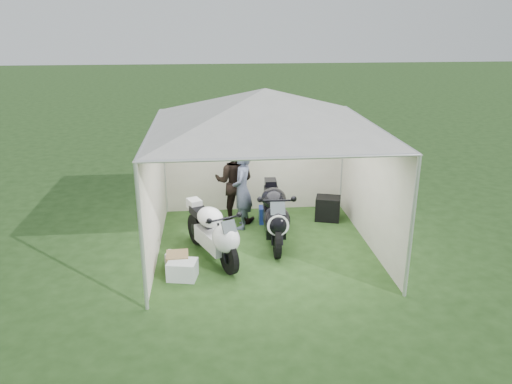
% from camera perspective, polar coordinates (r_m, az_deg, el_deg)
% --- Properties ---
extents(ground, '(80.00, 80.00, 0.00)m').
position_cam_1_polar(ground, '(9.63, 0.97, -6.21)').
color(ground, '#224117').
rests_on(ground, ground).
extents(canopy_tent, '(5.66, 5.66, 3.00)m').
position_cam_1_polar(canopy_tent, '(8.86, 1.03, 9.09)').
color(canopy_tent, silver).
rests_on(canopy_tent, ground).
extents(motorcycle_white, '(1.04, 1.86, 0.97)m').
position_cam_1_polar(motorcycle_white, '(8.93, -4.82, -4.57)').
color(motorcycle_white, black).
rests_on(motorcycle_white, ground).
extents(motorcycle_black, '(0.54, 2.18, 1.07)m').
position_cam_1_polar(motorcycle_black, '(9.57, 2.10, -2.47)').
color(motorcycle_black, black).
rests_on(motorcycle_black, ground).
extents(paddock_stand, '(0.48, 0.31, 0.35)m').
position_cam_1_polar(paddock_stand, '(10.64, 1.62, -2.61)').
color(paddock_stand, blue).
rests_on(paddock_stand, ground).
extents(person_dark_jacket, '(0.99, 0.85, 1.76)m').
position_cam_1_polar(person_dark_jacket, '(10.51, -2.48, 1.19)').
color(person_dark_jacket, black).
rests_on(person_dark_jacket, ground).
extents(person_blue_jacket, '(0.52, 0.67, 1.65)m').
position_cam_1_polar(person_blue_jacket, '(10.18, -1.58, 0.25)').
color(person_blue_jacket, slate).
rests_on(person_blue_jacket, ground).
extents(equipment_box, '(0.61, 0.54, 0.51)m').
position_cam_1_polar(equipment_box, '(10.87, 8.20, -1.86)').
color(equipment_box, black).
rests_on(equipment_box, ground).
extents(crate_0, '(0.54, 0.46, 0.32)m').
position_cam_1_polar(crate_0, '(8.54, -8.41, -8.78)').
color(crate_0, silver).
rests_on(crate_0, ground).
extents(crate_1, '(0.39, 0.39, 0.33)m').
position_cam_1_polar(crate_1, '(8.76, -8.95, -7.97)').
color(crate_1, olive).
rests_on(crate_1, ground).
extents(crate_2, '(0.33, 0.30, 0.21)m').
position_cam_1_polar(crate_2, '(9.06, -9.28, -7.45)').
color(crate_2, white).
rests_on(crate_2, ground).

